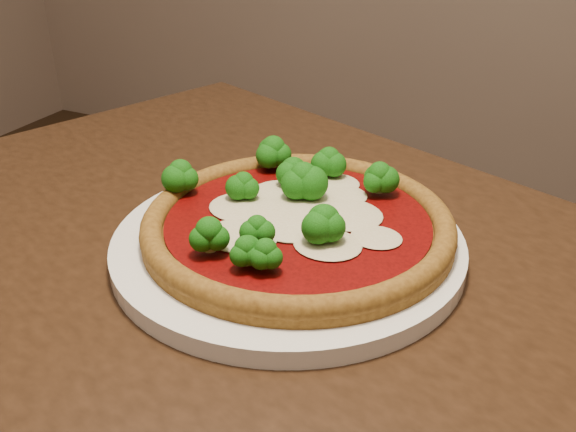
% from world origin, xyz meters
% --- Properties ---
extents(dining_table, '(1.30, 1.07, 0.75)m').
position_xyz_m(dining_table, '(0.19, 0.07, 0.64)').
color(dining_table, black).
rests_on(dining_table, floor).
extents(plate, '(0.34, 0.34, 0.02)m').
position_xyz_m(plate, '(0.16, 0.13, 0.76)').
color(plate, white).
rests_on(plate, dining_table).
extents(pizza, '(0.31, 0.30, 0.06)m').
position_xyz_m(pizza, '(0.16, 0.15, 0.78)').
color(pizza, brown).
rests_on(pizza, plate).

